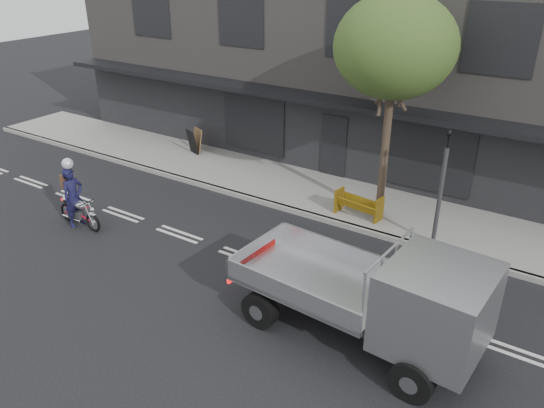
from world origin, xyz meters
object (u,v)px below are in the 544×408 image
at_px(street_tree, 395,47).
at_px(construction_barrier, 356,207).
at_px(traffic_light_pole, 440,195).
at_px(flatbed_ute, 411,302).
at_px(rider, 73,197).
at_px(sandwich_board, 192,142).
at_px(motorcycle, 79,212).

relative_size(street_tree, construction_barrier, 4.66).
xyz_separation_m(traffic_light_pole, construction_barrier, (-2.50, 0.17, -1.10)).
bearing_deg(flatbed_ute, rider, -177.17).
xyz_separation_m(flatbed_ute, construction_barrier, (-3.41, 4.96, -0.86)).
bearing_deg(traffic_light_pole, street_tree, 156.97).
bearing_deg(rider, sandwich_board, 9.25).
xyz_separation_m(rider, flatbed_ute, (10.56, -0.22, 0.48)).
xyz_separation_m(construction_barrier, sandwich_board, (-8.00, 1.68, 0.08)).
distance_m(motorcycle, construction_barrier, 8.45).
xyz_separation_m(street_tree, sandwich_board, (-8.50, 1.00, -4.64)).
distance_m(rider, flatbed_ute, 10.58).
xyz_separation_m(motorcycle, flatbed_ute, (10.41, -0.22, 0.93)).
bearing_deg(sandwich_board, street_tree, 15.26).
bearing_deg(construction_barrier, flatbed_ute, -55.45).
distance_m(traffic_light_pole, sandwich_board, 10.71).
bearing_deg(flatbed_ute, construction_barrier, 128.55).
distance_m(street_tree, flatbed_ute, 7.43).
bearing_deg(motorcycle, construction_barrier, 35.84).
relative_size(traffic_light_pole, construction_barrier, 2.42).
bearing_deg(rider, traffic_light_pole, -62.93).
bearing_deg(motorcycle, sandwich_board, 100.56).
height_order(flatbed_ute, construction_barrier, flatbed_ute).
relative_size(street_tree, flatbed_ute, 1.23).
xyz_separation_m(traffic_light_pole, rider, (-9.65, -4.57, -0.72)).
height_order(motorcycle, rider, rider).
relative_size(traffic_light_pole, rider, 1.87).
bearing_deg(sandwich_board, construction_barrier, 10.10).
xyz_separation_m(street_tree, construction_barrier, (-0.50, -0.68, -4.72)).
bearing_deg(rider, street_tree, -52.96).
xyz_separation_m(motorcycle, rider, (-0.15, 0.00, 0.45)).
bearing_deg(rider, construction_barrier, -54.72).
height_order(street_tree, motorcycle, street_tree).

